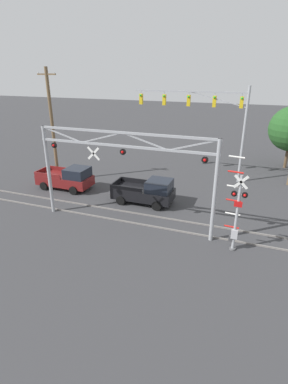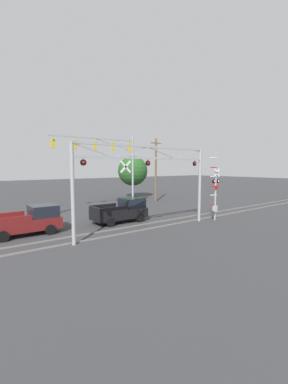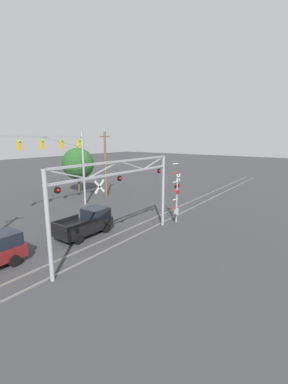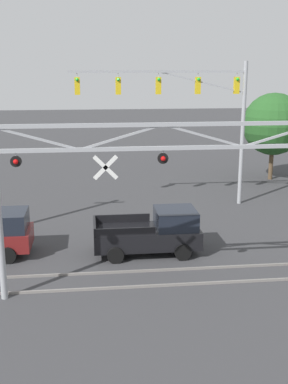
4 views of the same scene
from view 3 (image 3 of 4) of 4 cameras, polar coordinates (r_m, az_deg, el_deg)
name	(u,v)px [view 3 (image 3 of 4)]	position (r m, az deg, el deg)	size (l,w,h in m)	color
rail_track_near	(118,244)	(19.50, -5.80, -11.51)	(80.00, 0.08, 0.10)	gray
rail_track_far	(104,240)	(20.42, -8.85, -10.49)	(80.00, 0.08, 0.10)	gray
crossing_gantry	(120,189)	(18.03, -5.44, 0.75)	(11.76, 0.28, 6.29)	#9EA0A5
crossing_signal_mast	(177,199)	(23.81, 7.24, -1.62)	(1.22, 0.35, 5.59)	#9EA0A5
traffic_signal_span	(62,155)	(28.75, -17.72, 7.93)	(10.31, 0.39, 8.52)	#9EA0A5
pickup_truck_lead	(87,223)	(21.69, -12.59, -6.71)	(4.72, 2.33, 2.00)	black
utility_pole_right	(105,164)	(34.14, -8.55, 6.19)	(1.80, 0.28, 8.56)	brown
background_tree_beyond_span	(78,164)	(38.23, -14.45, 6.12)	(4.54, 4.54, 6.41)	brown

